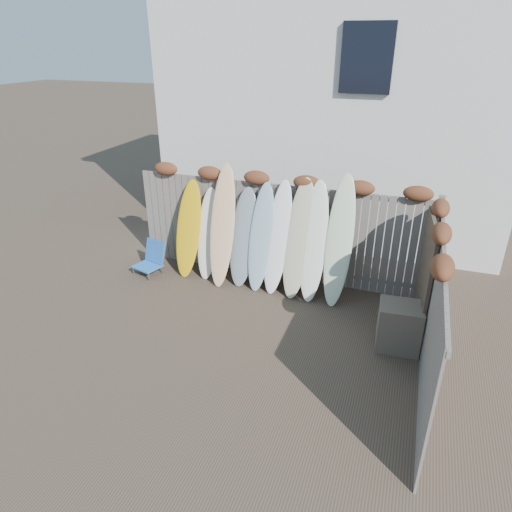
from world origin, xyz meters
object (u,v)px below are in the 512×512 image
(beach_chair, at_px, (151,259))
(surfboard_0, at_px, (188,229))
(wooden_crate, at_px, (399,326))
(lattice_panel, at_px, (424,279))

(beach_chair, distance_m, surfboard_0, 1.06)
(beach_chair, height_order, surfboard_0, surfboard_0)
(beach_chair, relative_size, wooden_crate, 0.88)
(beach_chair, height_order, wooden_crate, wooden_crate)
(surfboard_0, bearing_deg, lattice_panel, -5.80)
(wooden_crate, bearing_deg, beach_chair, 169.54)
(wooden_crate, relative_size, surfboard_0, 0.38)
(lattice_panel, distance_m, surfboard_0, 4.69)
(beach_chair, height_order, lattice_panel, lattice_panel)
(wooden_crate, xyz_separation_m, surfboard_0, (-4.37, 1.27, 0.59))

